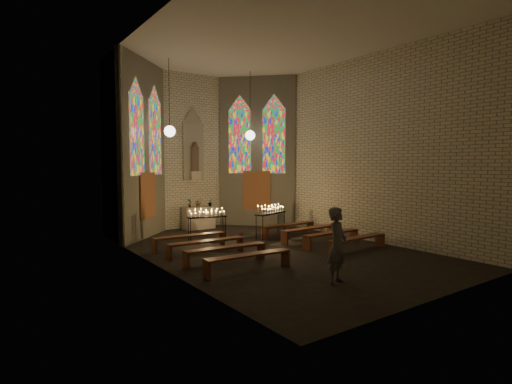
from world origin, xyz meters
TOP-DOWN VIEW (x-y plane):
  - floor at (0.00, 0.00)m, footprint 12.00×12.00m
  - room at (-0.00, 3.37)m, footprint 8.22×12.43m
  - altar at (0.00, 5.45)m, footprint 1.40×0.60m
  - flower_vase_left at (-0.47, 5.40)m, footprint 0.25×0.21m
  - flower_vase_center at (0.02, 5.48)m, footprint 0.38×0.35m
  - flower_vase_right at (0.55, 5.36)m, footprint 0.25×0.23m
  - aisle_flower_pot at (-0.18, 1.70)m, footprint 0.26×0.26m
  - votive_stand_left at (-0.88, 2.99)m, footprint 1.56×0.58m
  - votive_stand_right at (1.42, 1.94)m, footprint 1.71×0.92m
  - pew_left_0 at (-2.21, 1.76)m, footprint 2.57×0.48m
  - pew_right_0 at (2.21, 1.76)m, footprint 2.57×0.48m
  - pew_left_1 at (-2.21, 0.56)m, footprint 2.57×0.48m
  - pew_right_1 at (2.21, 0.56)m, footprint 2.57×0.48m
  - pew_left_2 at (-2.21, -0.64)m, footprint 2.57×0.48m
  - pew_right_2 at (2.21, -0.64)m, footprint 2.57×0.48m
  - pew_left_3 at (-2.21, -1.84)m, footprint 2.57×0.48m
  - pew_right_3 at (2.21, -1.84)m, footprint 2.57×0.48m
  - visitor at (-0.99, -3.93)m, footprint 0.81×0.69m

SIDE VIEW (x-z plane):
  - floor at x=0.00m, z-range 0.00..0.00m
  - aisle_flower_pot at x=-0.18m, z-range 0.00..0.37m
  - pew_left_0 at x=-2.21m, z-range 0.15..0.64m
  - pew_right_0 at x=2.21m, z-range 0.15..0.64m
  - pew_left_1 at x=-2.21m, z-range 0.15..0.64m
  - pew_right_1 at x=2.21m, z-range 0.15..0.64m
  - pew_left_2 at x=-2.21m, z-range 0.15..0.64m
  - pew_right_2 at x=2.21m, z-range 0.15..0.64m
  - pew_left_3 at x=-2.21m, z-range 0.15..0.64m
  - pew_right_3 at x=2.21m, z-range 0.15..0.64m
  - altar at x=0.00m, z-range 0.00..1.00m
  - visitor at x=-0.99m, z-range 0.00..1.87m
  - votive_stand_left at x=-0.88m, z-range 0.40..1.52m
  - votive_stand_right at x=1.42m, z-range 0.44..1.67m
  - flower_vase_center at x=0.02m, z-range 1.00..1.35m
  - flower_vase_right at x=0.55m, z-range 1.00..1.37m
  - flower_vase_left at x=-0.47m, z-range 1.00..1.40m
  - room at x=0.00m, z-range 0.21..7.22m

